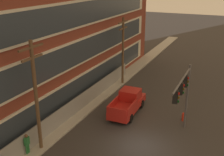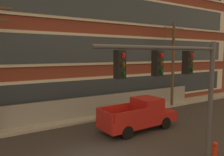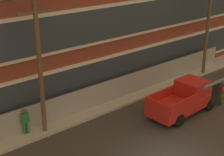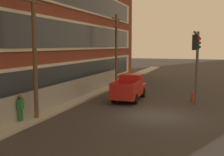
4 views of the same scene
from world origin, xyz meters
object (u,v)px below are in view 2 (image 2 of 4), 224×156
(traffic_signal_mast, at_px, (181,79))
(utility_pole_midblock, at_px, (173,61))
(pickup_truck_red, at_px, (140,115))
(fire_hydrant, at_px, (215,150))

(traffic_signal_mast, relative_size, utility_pole_midblock, 0.74)
(traffic_signal_mast, relative_size, pickup_truck_red, 1.06)
(traffic_signal_mast, xyz_separation_m, pickup_truck_red, (2.34, 5.33, -3.09))
(utility_pole_midblock, relative_size, fire_hydrant, 10.00)
(pickup_truck_red, relative_size, fire_hydrant, 7.01)
(fire_hydrant, bearing_deg, traffic_signal_mast, -174.02)
(traffic_signal_mast, xyz_separation_m, fire_hydrant, (2.92, 0.31, -3.67))
(traffic_signal_mast, distance_m, pickup_truck_red, 6.59)
(pickup_truck_red, xyz_separation_m, fire_hydrant, (0.58, -5.03, -0.58))
(pickup_truck_red, bearing_deg, utility_pole_midblock, 26.87)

